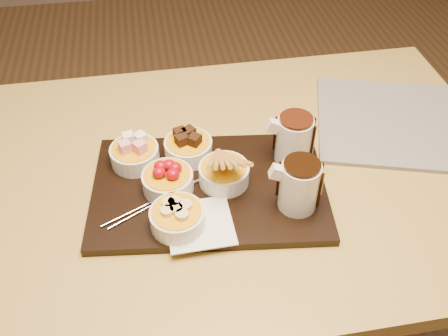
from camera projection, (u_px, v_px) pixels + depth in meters
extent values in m
cube|color=#B79844|center=(231.00, 175.00, 1.06)|extent=(1.20, 0.80, 0.04)
cylinder|color=#B79844|center=(33.00, 207.00, 1.50)|extent=(0.06, 0.06, 0.71)
cylinder|color=#B79844|center=(373.00, 165.00, 1.63)|extent=(0.06, 0.06, 0.71)
cube|color=black|center=(209.00, 188.00, 0.99)|extent=(0.49, 0.35, 0.02)
cube|color=white|center=(200.00, 224.00, 0.91)|extent=(0.12, 0.12, 0.00)
cylinder|color=silver|center=(135.00, 155.00, 1.02)|extent=(0.10, 0.10, 0.04)
cylinder|color=silver|center=(188.00, 149.00, 1.04)|extent=(0.10, 0.10, 0.04)
cylinder|color=silver|center=(168.00, 182.00, 0.97)|extent=(0.10, 0.10, 0.04)
cylinder|color=silver|center=(224.00, 174.00, 0.98)|extent=(0.10, 0.10, 0.04)
cylinder|color=silver|center=(177.00, 218.00, 0.90)|extent=(0.10, 0.10, 0.04)
cylinder|color=silver|center=(299.00, 186.00, 0.92)|extent=(0.08, 0.08, 0.10)
cylinder|color=silver|center=(294.00, 140.00, 1.01)|extent=(0.08, 0.08, 0.10)
cube|color=beige|center=(405.00, 123.00, 1.15)|extent=(0.47, 0.42, 0.01)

